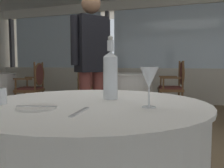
{
  "coord_description": "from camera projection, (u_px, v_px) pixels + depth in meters",
  "views": [
    {
      "loc": [
        0.82,
        -2.12,
        0.96
      ],
      "look_at": [
        0.37,
        -0.93,
        0.86
      ],
      "focal_mm": 38.84,
      "sensor_mm": 36.0,
      "label": 1
    }
  ],
  "objects": [
    {
      "name": "ground_plane",
      "position": [
        110.0,
        163.0,
        2.34
      ],
      "size": [
        13.93,
        13.93,
        0.0
      ],
      "primitive_type": "plane",
      "color": "#756047"
    },
    {
      "name": "window_wall_far",
      "position": [
        168.0,
        60.0,
        6.0
      ],
      "size": [
        10.37,
        0.14,
        2.61
      ],
      "color": "silver",
      "rests_on": "ground_plane"
    },
    {
      "name": "side_plate",
      "position": [
        37.0,
        108.0,
        1.06
      ],
      "size": [
        0.18,
        0.18,
        0.01
      ],
      "primitive_type": "cylinder",
      "color": "white",
      "rests_on": "foreground_table"
    },
    {
      "name": "butter_knife",
      "position": [
        37.0,
        106.0,
        1.06
      ],
      "size": [
        0.18,
        0.06,
        0.0
      ],
      "primitive_type": "cube",
      "rotation": [
        0.0,
        0.0,
        0.27
      ],
      "color": "silver",
      "rests_on": "foreground_table"
    },
    {
      "name": "dinner_fork",
      "position": [
        80.0,
        112.0,
        0.98
      ],
      "size": [
        0.04,
        0.2,
        0.0
      ],
      "primitive_type": "cube",
      "rotation": [
        0.0,
        0.0,
        1.71
      ],
      "color": "silver",
      "rests_on": "foreground_table"
    },
    {
      "name": "water_bottle",
      "position": [
        110.0,
        74.0,
        1.35
      ],
      "size": [
        0.08,
        0.08,
        0.35
      ],
      "color": "white",
      "rests_on": "foreground_table"
    },
    {
      "name": "wine_glass",
      "position": [
        149.0,
        78.0,
        1.08
      ],
      "size": [
        0.08,
        0.08,
        0.18
      ],
      "color": "white",
      "rests_on": "foreground_table"
    },
    {
      "name": "background_table_1",
      "position": [
        124.0,
        92.0,
        4.87
      ],
      "size": [
        1.13,
        1.13,
        0.77
      ],
      "color": "white",
      "rests_on": "ground_plane"
    },
    {
      "name": "dining_chair_1_0",
      "position": [
        106.0,
        80.0,
        5.76
      ],
      "size": [
        0.66,
        0.66,
        0.96
      ],
      "rotation": [
        0.0,
        0.0,
        5.49
      ],
      "color": "brown",
      "rests_on": "ground_plane"
    },
    {
      "name": "dining_chair_1_1",
      "position": [
        92.0,
        88.0,
        4.06
      ],
      "size": [
        0.62,
        0.57,
        0.92
      ],
      "rotation": [
        0.0,
        0.0,
        7.58
      ],
      "color": "brown",
      "rests_on": "ground_plane"
    },
    {
      "name": "dining_chair_1_2",
      "position": [
        175.0,
        83.0,
        4.75
      ],
      "size": [
        0.56,
        0.61,
        1.02
      ],
      "rotation": [
        0.0,
        0.0,
        9.68
      ],
      "color": "brown",
      "rests_on": "ground_plane"
    },
    {
      "name": "dining_chair_2_0",
      "position": [
        34.0,
        83.0,
        4.85
      ],
      "size": [
        0.57,
        0.61,
        0.99
      ],
      "rotation": [
        0.0,
        0.0,
        3.41
      ],
      "color": "brown",
      "rests_on": "ground_plane"
    },
    {
      "name": "diner_person_0",
      "position": [
        91.0,
        59.0,
        2.86
      ],
      "size": [
        0.36,
        0.46,
        1.77
      ],
      "rotation": [
        0.0,
        0.0,
        2.57
      ],
      "color": "brown",
      "rests_on": "ground_plane"
    }
  ]
}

